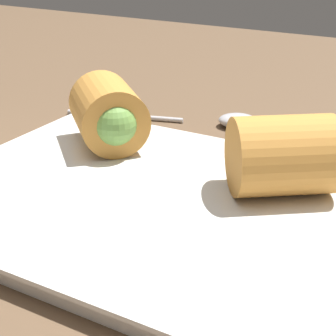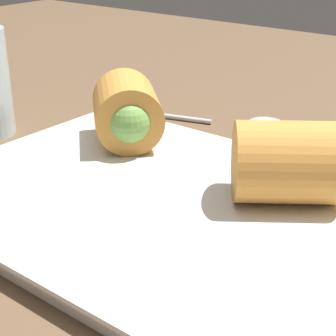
# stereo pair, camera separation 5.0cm
# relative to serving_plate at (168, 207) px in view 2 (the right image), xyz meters

# --- Properties ---
(table_surface) EXTENTS (1.80, 1.40, 0.02)m
(table_surface) POSITION_rel_serving_plate_xyz_m (0.00, 0.02, -0.02)
(table_surface) COLOR brown
(table_surface) RESTS_ON ground
(serving_plate) EXTENTS (0.33, 0.24, 0.01)m
(serving_plate) POSITION_rel_serving_plate_xyz_m (0.00, 0.00, 0.00)
(serving_plate) COLOR silver
(serving_plate) RESTS_ON table_surface
(roll_front_left) EXTENTS (0.09, 0.08, 0.05)m
(roll_front_left) POSITION_rel_serving_plate_xyz_m (-0.07, -0.05, 0.03)
(roll_front_left) COLOR #C68438
(roll_front_left) RESTS_ON serving_plate
(roll_front_right) EXTENTS (0.09, 0.09, 0.05)m
(roll_front_right) POSITION_rel_serving_plate_xyz_m (0.09, -0.06, 0.03)
(roll_front_right) COLOR #C68438
(roll_front_right) RESTS_ON serving_plate
(spoon) EXTENTS (0.19, 0.07, 0.01)m
(spoon) POSITION_rel_serving_plate_xyz_m (0.05, -0.18, -0.00)
(spoon) COLOR #B2B2B7
(spoon) RESTS_ON table_surface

